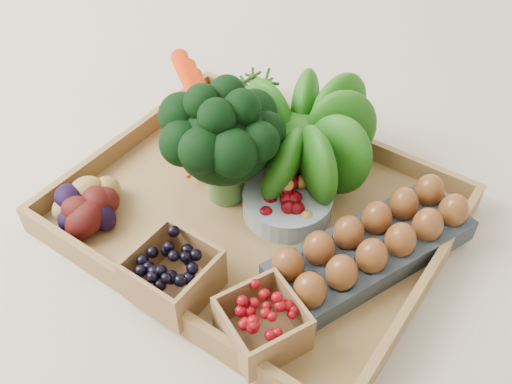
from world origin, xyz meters
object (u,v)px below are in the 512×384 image
Objects in this scene: broccoli at (225,161)px; cherry_bowl at (287,203)px; egg_carton at (371,251)px; tray at (256,216)px.

broccoli reaches higher than cherry_bowl.
cherry_bowl and egg_carton have the same top height.
cherry_bowl is 0.45× the size of egg_carton.
tray is 2.94× the size of broccoli.
broccoli reaches higher than tray.
tray is 0.19m from egg_carton.
egg_carton is at bearing -4.41° from cherry_bowl.
broccoli is at bearing -154.54° from egg_carton.
tray is 4.00× the size of cherry_bowl.
tray is 0.10m from broccoli.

